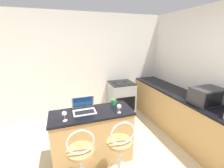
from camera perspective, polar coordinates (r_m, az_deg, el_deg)
The scene contains 11 objects.
wall_back at distance 3.90m, azimuth -9.52°, elevation 6.39°, with size 12.00×0.06×2.60m.
breakfast_bar at distance 2.63m, azimuth -7.31°, elevation -19.28°, with size 1.28×0.52×0.90m.
counter_right at distance 3.57m, azimuth 24.66°, elevation -10.38°, with size 0.61×3.05×0.90m.
bar_stool_near at distance 2.15m, azimuth -11.49°, elevation -27.95°, with size 0.40×0.40×1.05m.
bar_stool_far at distance 2.23m, azimuth 3.00°, elevation -25.43°, with size 0.40×0.40×1.05m.
laptop at distance 2.42m, azimuth -10.68°, elevation -8.78°, with size 0.35×0.28×0.23m.
microwave at distance 3.07m, azimuth 32.41°, elevation -3.86°, with size 0.52×0.36×0.29m.
stove_range at distance 4.03m, azimuth 3.54°, elevation -5.63°, with size 0.61×0.59×0.91m.
mug_green at distance 2.59m, azimuth 0.58°, elevation -6.92°, with size 0.10×0.08×0.10m.
wine_glass_tall at distance 2.19m, azimuth -17.72°, elevation -10.84°, with size 0.07×0.07×0.14m.
wine_glass_short at distance 2.31m, azimuth 2.69°, elevation -8.67°, with size 0.08×0.08×0.14m.
Camera 1 is at (-0.60, -1.24, 2.00)m, focal length 24.00 mm.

